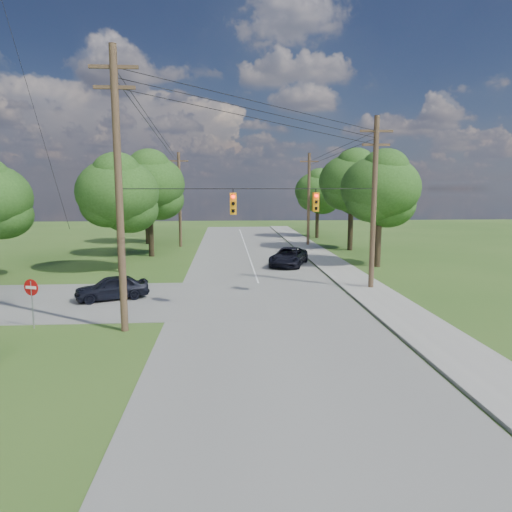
{
  "coord_description": "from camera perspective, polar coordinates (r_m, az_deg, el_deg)",
  "views": [
    {
      "loc": [
        -0.11,
        -19.35,
        6.2
      ],
      "look_at": [
        1.51,
        5.0,
        2.59
      ],
      "focal_mm": 32.0,
      "sensor_mm": 36.0,
      "label": 1
    }
  ],
  "objects": [
    {
      "name": "tree_w_near",
      "position": [
        35.25,
        -16.88,
        7.6
      ],
      "size": [
        6.0,
        6.0,
        8.4
      ],
      "color": "#3C2E1E",
      "rests_on": "ground"
    },
    {
      "name": "pole_sw",
      "position": [
        20.26,
        -16.78,
        8.13
      ],
      "size": [
        2.0,
        0.32,
        12.0
      ],
      "color": "brown",
      "rests_on": "ground"
    },
    {
      "name": "traffic_signals",
      "position": [
        23.94,
        2.61,
        6.72
      ],
      "size": [
        4.91,
        3.27,
        1.05
      ],
      "color": "orange",
      "rests_on": "ground"
    },
    {
      "name": "sidewalk_east",
      "position": [
        26.62,
        15.71,
        -5.25
      ],
      "size": [
        2.6,
        100.0,
        0.12
      ],
      "primitive_type": "cube",
      "color": "#A3A098",
      "rests_on": "ground"
    },
    {
      "name": "ground",
      "position": [
        20.32,
        -3.35,
        -9.37
      ],
      "size": [
        140.0,
        140.0,
        0.0
      ],
      "primitive_type": "plane",
      "color": "#32561C",
      "rests_on": "ground"
    },
    {
      "name": "car_main_north",
      "position": [
        36.94,
        4.1,
        -0.09
      ],
      "size": [
        4.04,
        5.73,
        1.45
      ],
      "primitive_type": "imported",
      "rotation": [
        0.0,
        0.0,
        -0.35
      ],
      "color": "black",
      "rests_on": "main_road"
    },
    {
      "name": "tree_e_near",
      "position": [
        37.37,
        15.27,
        8.2
      ],
      "size": [
        6.2,
        6.2,
        8.81
      ],
      "color": "#3C2E1E",
      "rests_on": "ground"
    },
    {
      "name": "car_cross_dark",
      "position": [
        26.9,
        -17.57,
        -3.76
      ],
      "size": [
        4.3,
        3.01,
        1.36
      ],
      "primitive_type": "imported",
      "rotation": [
        0.0,
        0.0,
        -1.18
      ],
      "color": "black",
      "rests_on": "cross_road"
    },
    {
      "name": "tree_e_far",
      "position": [
        58.52,
        7.72,
        8.06
      ],
      "size": [
        5.8,
        5.8,
        8.32
      ],
      "color": "#3C2E1E",
      "rests_on": "ground"
    },
    {
      "name": "tree_w_mid",
      "position": [
        42.91,
        -13.19,
        8.7
      ],
      "size": [
        6.4,
        6.4,
        9.22
      ],
      "color": "#3C2E1E",
      "rests_on": "ground"
    },
    {
      "name": "tree_w_far",
      "position": [
        53.1,
        -13.58,
        8.23
      ],
      "size": [
        6.0,
        6.0,
        8.73
      ],
      "color": "#3C2E1E",
      "rests_on": "ground"
    },
    {
      "name": "main_road",
      "position": [
        25.21,
        1.12,
        -5.79
      ],
      "size": [
        10.0,
        100.0,
        0.03
      ],
      "primitive_type": "cube",
      "color": "gray",
      "rests_on": "ground"
    },
    {
      "name": "pole_ne",
      "position": [
        28.81,
        14.53,
        6.69
      ],
      "size": [
        2.0,
        0.32,
        10.5
      ],
      "color": "brown",
      "rests_on": "ground"
    },
    {
      "name": "pole_north_e",
      "position": [
        50.18,
        6.6,
        7.13
      ],
      "size": [
        2.0,
        0.32,
        10.0
      ],
      "color": "brown",
      "rests_on": "ground"
    },
    {
      "name": "power_lines",
      "position": [
        31.08,
        -0.83,
        13.86
      ],
      "size": [
        13.93,
        29.62,
        4.93
      ],
      "color": "black",
      "rests_on": "ground"
    },
    {
      "name": "do_not_enter_sign",
      "position": [
        22.57,
        -26.26,
        -4.1
      ],
      "size": [
        0.72,
        0.28,
        2.25
      ],
      "rotation": [
        0.0,
        0.0,
        -0.35
      ],
      "color": "gray",
      "rests_on": "ground"
    },
    {
      "name": "pole_north_w",
      "position": [
        49.61,
        -9.53,
        7.06
      ],
      "size": [
        2.0,
        0.32,
        10.0
      ],
      "color": "brown",
      "rests_on": "ground"
    },
    {
      "name": "tree_e_mid",
      "position": [
        47.08,
        11.89,
        9.09
      ],
      "size": [
        6.6,
        6.6,
        9.64
      ],
      "color": "#3C2E1E",
      "rests_on": "ground"
    }
  ]
}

